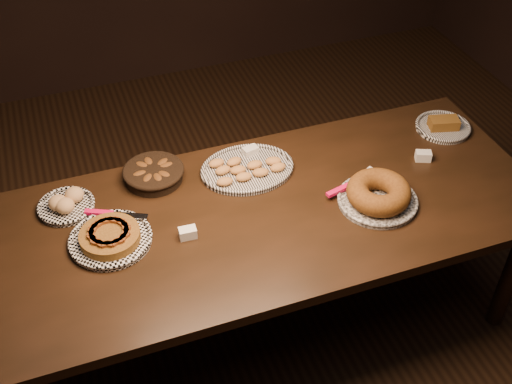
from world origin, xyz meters
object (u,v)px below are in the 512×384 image
object	(u,v)px
buffet_table	(266,223)
madeleine_platter	(247,169)
bundt_cake_plate	(378,195)
apple_tart_plate	(110,237)

from	to	relation	value
buffet_table	madeleine_platter	bearing A→B (deg)	88.84
buffet_table	bundt_cake_plate	world-z (taller)	bundt_cake_plate
bundt_cake_plate	apple_tart_plate	bearing A→B (deg)	148.03
bundt_cake_plate	madeleine_platter	bearing A→B (deg)	115.68
madeleine_platter	buffet_table	bearing A→B (deg)	-100.65
bundt_cake_plate	buffet_table	bearing A→B (deg)	141.90
apple_tart_plate	madeleine_platter	bearing A→B (deg)	19.40
buffet_table	apple_tart_plate	bearing A→B (deg)	176.56
buffet_table	apple_tart_plate	xyz separation A→B (m)	(-0.65, 0.04, 0.10)
apple_tart_plate	bundt_cake_plate	distance (m)	1.12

